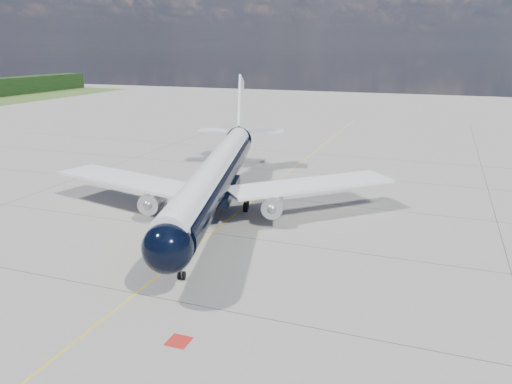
# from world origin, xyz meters

# --- Properties ---
(ground) EXTENTS (320.00, 320.00, 0.00)m
(ground) POSITION_xyz_m (0.00, 30.00, 0.00)
(ground) COLOR gray
(ground) RESTS_ON ground
(taxiway_centerline) EXTENTS (0.16, 160.00, 0.01)m
(taxiway_centerline) POSITION_xyz_m (0.00, 25.00, 0.00)
(taxiway_centerline) COLOR #E6B70C
(taxiway_centerline) RESTS_ON ground
(red_marking) EXTENTS (1.60, 1.60, 0.01)m
(red_marking) POSITION_xyz_m (6.80, -10.00, 0.00)
(red_marking) COLOR maroon
(red_marking) RESTS_ON ground
(main_airliner) EXTENTS (42.74, 52.93, 15.54)m
(main_airliner) POSITION_xyz_m (-2.69, 17.63, 4.82)
(main_airliner) COLOR black
(main_airliner) RESTS_ON ground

